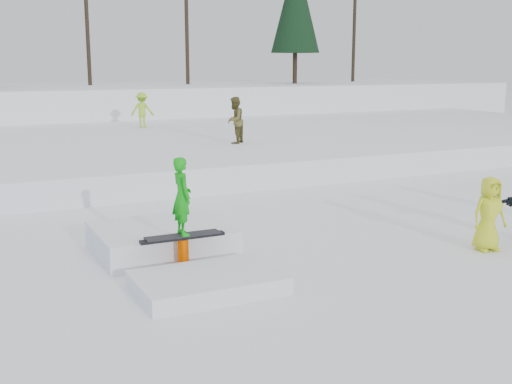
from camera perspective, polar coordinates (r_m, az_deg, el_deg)
name	(u,v)px	position (r m, az deg, el deg)	size (l,w,h in m)	color
ground	(279,273)	(11.78, 2.08, -7.21)	(120.00, 120.00, 0.00)	white
snow_berm	(42,107)	(40.28, -18.50, 7.20)	(60.00, 14.00, 2.40)	white
snow_midrise	(93,148)	(26.59, -14.33, 3.81)	(50.00, 18.00, 0.80)	white
walker_olive	(235,120)	(23.95, -1.90, 6.40)	(0.84, 0.65, 1.73)	brown
walker_ygreen	(142,110)	(30.23, -10.08, 7.18)	(1.05, 0.60, 1.63)	#98D628
spectator_yellow	(489,214)	(13.80, 20.00, -1.83)	(0.75, 0.49, 1.53)	#C8D81F
jib_rail_feature	(173,247)	(12.41, -7.37, -4.85)	(2.60, 4.40, 2.11)	white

